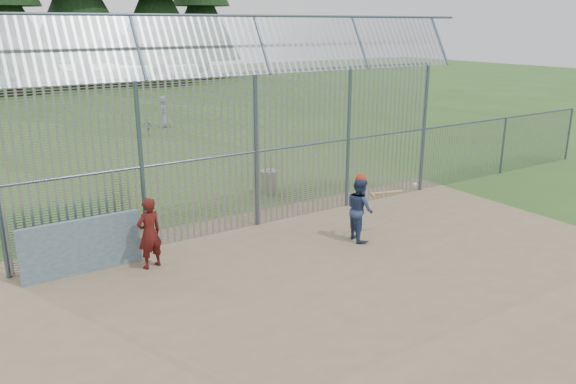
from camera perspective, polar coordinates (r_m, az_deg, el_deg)
ground at (r=12.24m, az=5.13°, el=-8.12°), size 120.00×120.00×0.00m
dirt_infield at (r=11.88m, az=6.62°, el=-8.91°), size 14.00×10.00×0.02m
dugout_wall at (r=12.66m, az=-20.20°, el=-5.21°), size 2.50×0.12×1.20m
batter at (r=13.76m, az=7.30°, el=-1.73°), size 0.74×0.87×1.57m
onlooker at (r=12.45m, az=-13.91°, el=-4.08°), size 0.65×0.50×1.58m
bg_kid_standing at (r=29.70m, az=-12.42°, el=7.98°), size 0.95×0.91×1.64m
bg_kid_seated at (r=27.56m, az=-14.12°, el=6.39°), size 0.51×0.23×0.86m
batting_gear at (r=13.66m, az=8.12°, el=1.00°), size 1.85×0.43×0.59m
trash_can at (r=17.57m, az=-1.91°, el=1.03°), size 0.56×0.56×0.82m
backstop_fence at (r=15.20m, az=2.83°, el=6.21°), size 20.09×0.81×5.30m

